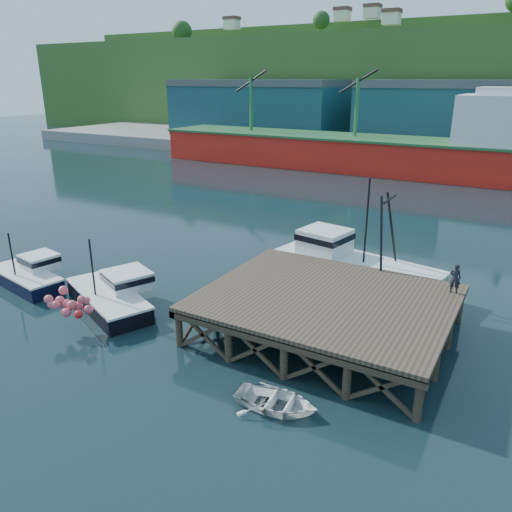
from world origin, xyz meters
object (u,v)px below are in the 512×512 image
Objects in this scene: dockworker at (455,278)px; trawler at (352,265)px; dinghy at (276,401)px; boat_navy at (29,274)px; boat_black at (113,294)px.

trawler is at bearing -30.60° from dockworker.
dinghy is (1.63, -13.24, -1.08)m from trawler.
dockworker is at bearing 26.67° from boat_navy.
trawler reaches higher than boat_navy.
trawler is 3.21× the size of dinghy.
dockworker is at bearing -14.26° from trawler.
boat_black is at bearing -127.85° from trawler.
boat_navy is 6.93m from boat_black.
boat_black is at bearing 12.86° from boat_navy.
boat_navy is at bearing 10.25° from dockworker.
trawler is at bearing 65.57° from boat_black.
boat_black is at bearing 67.71° from dinghy.
boat_black is 2.16× the size of dinghy.
boat_navy is 1.81× the size of dinghy.
trawler reaches higher than dockworker.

